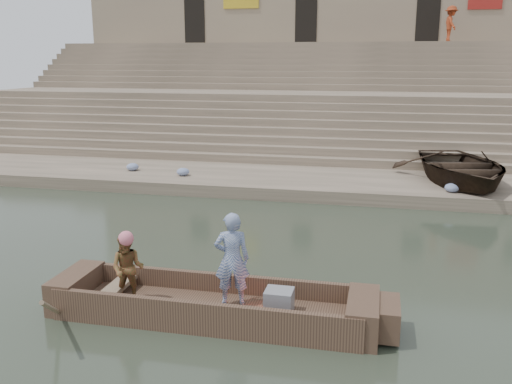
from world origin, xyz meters
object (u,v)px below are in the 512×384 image
(main_rowboat, at_px, (211,312))
(beached_rowboat, at_px, (461,167))
(standing_man, at_px, (232,259))
(television, at_px, (278,301))
(rowing_man, at_px, (128,269))
(pedestrian, at_px, (451,24))

(main_rowboat, height_order, beached_rowboat, beached_rowboat)
(main_rowboat, relative_size, beached_rowboat, 0.98)
(standing_man, relative_size, television, 3.56)
(television, height_order, beached_rowboat, beached_rowboat)
(standing_man, xyz_separation_m, beached_rowboat, (4.94, 10.12, -0.11))
(standing_man, bearing_deg, television, 154.13)
(television, bearing_deg, standing_man, 169.60)
(main_rowboat, height_order, rowing_man, rowing_man)
(standing_man, bearing_deg, beached_rowboat, -131.50)
(standing_man, height_order, beached_rowboat, standing_man)
(main_rowboat, relative_size, television, 10.87)
(rowing_man, height_order, television, rowing_man)
(main_rowboat, distance_m, standing_man, 1.00)
(rowing_man, relative_size, beached_rowboat, 0.24)
(main_rowboat, distance_m, television, 1.21)
(main_rowboat, bearing_deg, television, 0.00)
(standing_man, xyz_separation_m, television, (0.83, -0.15, -0.62))
(beached_rowboat, bearing_deg, pedestrian, 75.08)
(standing_man, xyz_separation_m, rowing_man, (-1.78, -0.29, -0.21))
(main_rowboat, bearing_deg, beached_rowboat, 62.82)
(main_rowboat, height_order, television, television)
(main_rowboat, relative_size, standing_man, 3.06)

